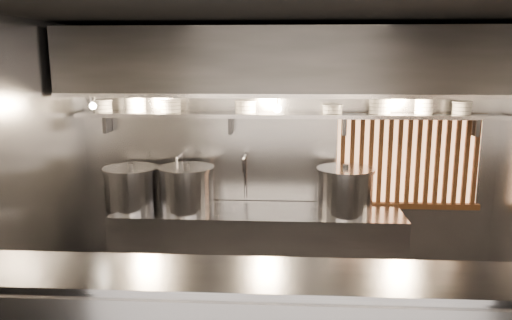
# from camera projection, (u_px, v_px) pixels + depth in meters

# --- Properties ---
(ceiling) EXTENTS (4.50, 4.50, 0.00)m
(ceiling) POSITION_uv_depth(u_px,v_px,m) (289.00, 11.00, 3.72)
(ceiling) COLOR black
(ceiling) RESTS_ON wall_back
(wall_back) EXTENTS (4.50, 0.00, 4.50)m
(wall_back) POSITION_uv_depth(u_px,v_px,m) (287.00, 157.00, 5.46)
(wall_back) COLOR gray
(wall_back) RESTS_ON floor
(wall_left) EXTENTS (0.00, 3.00, 3.00)m
(wall_left) POSITION_uv_depth(u_px,v_px,m) (15.00, 189.00, 4.12)
(wall_left) COLOR gray
(wall_left) RESTS_ON floor
(cooking_bench) EXTENTS (3.00, 0.70, 0.90)m
(cooking_bench) POSITION_uv_depth(u_px,v_px,m) (257.00, 251.00, 5.30)
(cooking_bench) COLOR #98989D
(cooking_bench) RESTS_ON floor
(bowl_shelf) EXTENTS (4.40, 0.34, 0.04)m
(bowl_shelf) POSITION_uv_depth(u_px,v_px,m) (287.00, 115.00, 5.19)
(bowl_shelf) COLOR #98989D
(bowl_shelf) RESTS_ON wall_back
(exhaust_hood) EXTENTS (4.40, 0.81, 0.65)m
(exhaust_hood) POSITION_uv_depth(u_px,v_px,m) (288.00, 62.00, 4.87)
(exhaust_hood) COLOR #2D2D30
(exhaust_hood) RESTS_ON ceiling
(wood_screen) EXTENTS (1.56, 0.09, 1.04)m
(wood_screen) POSITION_uv_depth(u_px,v_px,m) (408.00, 161.00, 5.34)
(wood_screen) COLOR #FFB072
(wood_screen) RESTS_ON wall_back
(faucet_left) EXTENTS (0.04, 0.30, 0.50)m
(faucet_left) POSITION_uv_depth(u_px,v_px,m) (181.00, 167.00, 5.42)
(faucet_left) COLOR silver
(faucet_left) RESTS_ON wall_back
(faucet_right) EXTENTS (0.04, 0.30, 0.50)m
(faucet_right) POSITION_uv_depth(u_px,v_px,m) (245.00, 167.00, 5.37)
(faucet_right) COLOR silver
(faucet_right) RESTS_ON wall_back
(heat_lamp) EXTENTS (0.25, 0.35, 0.20)m
(heat_lamp) POSITION_uv_depth(u_px,v_px,m) (90.00, 100.00, 4.80)
(heat_lamp) COLOR #98989D
(heat_lamp) RESTS_ON exhaust_hood
(pendant_bulb) EXTENTS (0.09, 0.09, 0.19)m
(pendant_bulb) POSITION_uv_depth(u_px,v_px,m) (277.00, 108.00, 5.06)
(pendant_bulb) COLOR #2D2D30
(pendant_bulb) RESTS_ON exhaust_hood
(stock_pot_left) EXTENTS (0.62, 0.62, 0.50)m
(stock_pot_left) POSITION_uv_depth(u_px,v_px,m) (187.00, 188.00, 5.18)
(stock_pot_left) COLOR #98989D
(stock_pot_left) RESTS_ON cooking_bench
(stock_pot_mid) EXTENTS (0.77, 0.77, 0.48)m
(stock_pot_mid) POSITION_uv_depth(u_px,v_px,m) (132.00, 188.00, 5.25)
(stock_pot_mid) COLOR #98989D
(stock_pot_mid) RESTS_ON cooking_bench
(stock_pot_right) EXTENTS (0.77, 0.77, 0.51)m
(stock_pot_right) POSITION_uv_depth(u_px,v_px,m) (345.00, 191.00, 5.08)
(stock_pot_right) COLOR #98989D
(stock_pot_right) RESTS_ON cooking_bench
(bowl_stack_0) EXTENTS (0.20, 0.20, 0.13)m
(bowl_stack_0) POSITION_uv_depth(u_px,v_px,m) (103.00, 106.00, 5.29)
(bowl_stack_0) COLOR white
(bowl_stack_0) RESTS_ON bowl_shelf
(bowl_stack_1) EXTENTS (0.23, 0.23, 0.17)m
(bowl_stack_1) POSITION_uv_depth(u_px,v_px,m) (136.00, 104.00, 5.26)
(bowl_stack_1) COLOR white
(bowl_stack_1) RESTS_ON bowl_shelf
(bowl_stack_2) EXTENTS (0.23, 0.23, 0.13)m
(bowl_stack_2) POSITION_uv_depth(u_px,v_px,m) (171.00, 106.00, 5.24)
(bowl_stack_2) COLOR white
(bowl_stack_2) RESTS_ON bowl_shelf
(bowl_stack_3) EXTENTS (0.23, 0.23, 0.13)m
(bowl_stack_3) POSITION_uv_depth(u_px,v_px,m) (246.00, 107.00, 5.20)
(bowl_stack_3) COLOR white
(bowl_stack_3) RESTS_ON bowl_shelf
(bowl_stack_4) EXTENTS (0.22, 0.22, 0.09)m
(bowl_stack_4) POSITION_uv_depth(u_px,v_px,m) (333.00, 109.00, 5.15)
(bowl_stack_4) COLOR white
(bowl_stack_4) RESTS_ON bowl_shelf
(bowl_stack_5) EXTENTS (0.23, 0.23, 0.17)m
(bowl_stack_5) POSITION_uv_depth(u_px,v_px,m) (380.00, 106.00, 5.11)
(bowl_stack_5) COLOR white
(bowl_stack_5) RESTS_ON bowl_shelf
(bowl_stack_6) EXTENTS (0.20, 0.20, 0.17)m
(bowl_stack_6) POSITION_uv_depth(u_px,v_px,m) (424.00, 106.00, 5.09)
(bowl_stack_6) COLOR white
(bowl_stack_6) RESTS_ON bowl_shelf
(bowl_stack_7) EXTENTS (0.20, 0.20, 0.13)m
(bowl_stack_7) POSITION_uv_depth(u_px,v_px,m) (462.00, 108.00, 5.07)
(bowl_stack_7) COLOR white
(bowl_stack_7) RESTS_ON bowl_shelf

